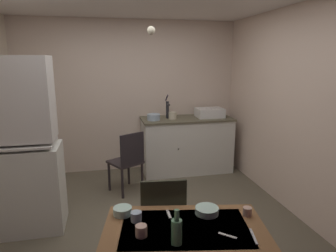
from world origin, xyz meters
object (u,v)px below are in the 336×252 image
hand_pump (168,108)px  glass_bottle (177,231)px  chair_far_side (162,220)px  sink_basin (210,112)px  chair_by_counter (128,160)px  dining_table (185,242)px  mixing_bowl_counter (154,117)px  serving_bowl_wide (123,211)px  mug_tall (247,211)px  hutch_cabinet (18,153)px

hand_pump → glass_bottle: hand_pump is taller
hand_pump → chair_far_side: 2.51m
glass_bottle → chair_far_side: bearing=86.0°
sink_basin → chair_by_counter: size_ratio=0.49×
sink_basin → glass_bottle: 3.32m
glass_bottle → dining_table: bearing=58.2°
mixing_bowl_counter → glass_bottle: mixing_bowl_counter is taller
serving_bowl_wide → mug_tall: (0.90, -0.21, 0.00)m
sink_basin → hand_pump: bearing=176.4°
mixing_bowl_counter → chair_by_counter: size_ratio=0.23×
chair_by_counter → glass_bottle: size_ratio=3.86×
dining_table → chair_by_counter: 2.24m
hutch_cabinet → serving_bowl_wide: 1.63m
hand_pump → serving_bowl_wide: (-0.91, -2.66, -0.32)m
mixing_bowl_counter → chair_far_side: size_ratio=0.23×
hutch_cabinet → serving_bowl_wide: (1.02, -1.27, -0.13)m
chair_far_side → hand_pump: bearing=76.8°
sink_basin → mixing_bowl_counter: bearing=-177.0°
dining_table → chair_far_side: chair_far_side is taller
dining_table → sink_basin: bearing=67.1°
chair_far_side → glass_bottle: bearing=-94.0°
sink_basin → mixing_bowl_counter: 0.96m
chair_by_counter → glass_bottle: (0.12, -2.39, 0.35)m
chair_far_side → glass_bottle: 0.79m
hutch_cabinet → mug_tall: 2.43m
sink_basin → glass_bottle: bearing=-113.4°
dining_table → serving_bowl_wide: serving_bowl_wide is taller
chair_by_counter → mug_tall: (0.71, -2.17, 0.29)m
chair_far_side → mug_tall: chair_far_side is taller
dining_table → hand_pump: bearing=80.2°
hutch_cabinet → mug_tall: hutch_cabinet is taller
sink_basin → serving_bowl_wide: 3.09m
mixing_bowl_counter → serving_bowl_wide: (-0.66, -2.56, -0.20)m
dining_table → serving_bowl_wide: bearing=146.3°
sink_basin → mug_tall: (-0.73, -2.82, -0.23)m
mixing_bowl_counter → glass_bottle: bearing=-96.8°
hutch_cabinet → mixing_bowl_counter: 2.13m
chair_by_counter → hutch_cabinet: bearing=-150.3°
mixing_bowl_counter → serving_bowl_wide: 2.66m
chair_far_side → serving_bowl_wide: chair_far_side is taller
hand_pump → hutch_cabinet: bearing=-144.2°
chair_by_counter → mug_tall: chair_by_counter is taller
hand_pump → chair_by_counter: hand_pump is taller
serving_bowl_wide → mug_tall: mug_tall is taller
dining_table → mug_tall: size_ratio=18.89×
chair_far_side → serving_bowl_wide: 0.53m
serving_bowl_wide → glass_bottle: bearing=-54.5°
hand_pump → dining_table: (-0.51, -2.93, -0.46)m
hand_pump → serving_bowl_wide: hand_pump is taller
hand_pump → glass_bottle: (-0.61, -3.09, -0.26)m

